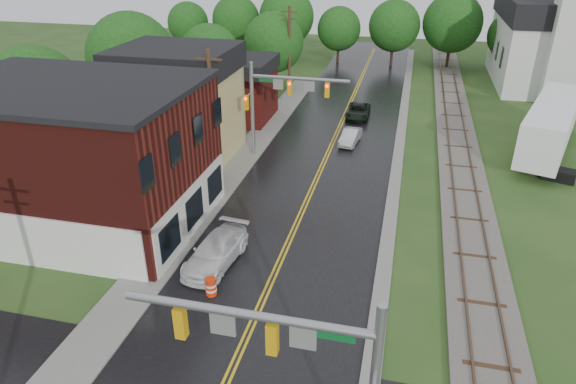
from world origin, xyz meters
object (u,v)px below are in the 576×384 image
at_px(church, 552,33).
at_px(tree_left_e, 275,44).
at_px(tree_left_b, 133,59).
at_px(semi_trailer, 551,125).
at_px(brick_building, 75,155).
at_px(sedan_silver, 350,137).
at_px(pickup_white, 216,252).
at_px(construction_barrel, 211,287).
at_px(utility_pole_b, 212,115).
at_px(traffic_signal_near, 299,357).
at_px(tree_left_a, 38,97).
at_px(utility_pole_c, 289,49).
at_px(suv_dark, 358,111).
at_px(traffic_signal_far, 280,94).
at_px(tree_left_c, 211,56).

relative_size(church, tree_left_e, 2.45).
bearing_deg(tree_left_b, semi_trailer, 0.90).
height_order(brick_building, sedan_silver, brick_building).
distance_m(pickup_white, construction_barrel, 2.64).
distance_m(church, utility_pole_b, 41.55).
height_order(traffic_signal_near, tree_left_a, tree_left_a).
bearing_deg(pickup_white, utility_pole_c, 103.15).
bearing_deg(tree_left_b, tree_left_e, 57.26).
height_order(tree_left_e, sedan_silver, tree_left_e).
bearing_deg(tree_left_a, suv_dark, 36.95).
distance_m(church, tree_left_a, 51.01).
relative_size(pickup_white, semi_trailer, 0.37).
xyz_separation_m(traffic_signal_far, sedan_silver, (4.88, 4.10, -4.39)).
height_order(traffic_signal_far, tree_left_c, tree_left_c).
height_order(tree_left_a, tree_left_e, tree_left_a).
height_order(tree_left_c, sedan_silver, tree_left_c).
xyz_separation_m(utility_pole_b, tree_left_a, (-13.05, -0.10, 0.39)).
xyz_separation_m(tree_left_b, tree_left_c, (4.00, 8.00, -1.21)).
height_order(tree_left_a, pickup_white, tree_left_a).
distance_m(utility_pole_b, tree_left_a, 13.05).
distance_m(traffic_signal_far, utility_pole_b, 6.01).
xyz_separation_m(brick_building, suv_dark, (13.75, 22.79, -3.53)).
relative_size(brick_building, tree_left_b, 1.48).
xyz_separation_m(church, tree_left_c, (-33.85, -13.84, -1.32)).
distance_m(traffic_signal_near, tree_left_a, 30.66).
height_order(suv_dark, sedan_silver, suv_dark).
relative_size(sedan_silver, semi_trailer, 0.27).
distance_m(brick_building, tree_left_c, 24.94).
bearing_deg(tree_left_e, church, 15.20).
distance_m(brick_building, construction_barrel, 11.81).
bearing_deg(church, brick_building, -129.98).
relative_size(utility_pole_c, tree_left_a, 1.04).
height_order(tree_left_a, construction_barrel, tree_left_a).
xyz_separation_m(church, utility_pole_b, (-26.80, -31.74, -1.11)).
height_order(traffic_signal_far, pickup_white, traffic_signal_far).
xyz_separation_m(traffic_signal_far, pickup_white, (0.27, -14.59, -4.26)).
bearing_deg(construction_barrel, tree_left_e, 99.99).
height_order(tree_left_c, pickup_white, tree_left_c).
xyz_separation_m(tree_left_a, pickup_white, (16.65, -9.49, -4.40)).
relative_size(tree_left_e, construction_barrel, 8.78).
height_order(traffic_signal_near, utility_pole_c, utility_pole_c).
relative_size(tree_left_e, suv_dark, 1.84).
xyz_separation_m(tree_left_c, tree_left_e, (5.00, 6.00, 0.30)).
bearing_deg(pickup_white, construction_barrel, -67.90).
distance_m(utility_pole_b, semi_trailer, 25.63).
height_order(church, suv_dark, church).
height_order(traffic_signal_far, sedan_silver, traffic_signal_far).
distance_m(tree_left_b, tree_left_c, 9.03).
bearing_deg(tree_left_c, suv_dark, -7.96).
height_order(tree_left_c, tree_left_e, tree_left_e).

